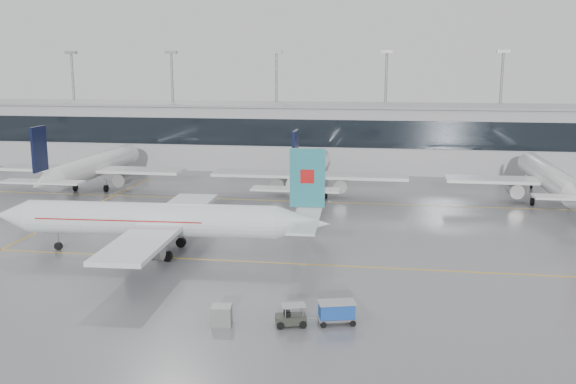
# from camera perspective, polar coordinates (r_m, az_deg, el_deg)

# --- Properties ---
(ground) EXTENTS (320.00, 320.00, 0.00)m
(ground) POSITION_cam_1_polar(r_m,az_deg,el_deg) (65.94, -1.59, -6.29)
(ground) COLOR slate
(ground) RESTS_ON ground
(taxi_line_main) EXTENTS (120.00, 0.25, 0.01)m
(taxi_line_main) POSITION_cam_1_polar(r_m,az_deg,el_deg) (65.94, -1.59, -6.29)
(taxi_line_main) COLOR gold
(taxi_line_main) RESTS_ON ground
(taxi_line_north) EXTENTS (120.00, 0.25, 0.01)m
(taxi_line_north) POSITION_cam_1_polar(r_m,az_deg,el_deg) (94.64, 1.66, -0.85)
(taxi_line_north) COLOR gold
(taxi_line_north) RESTS_ON ground
(taxi_line_cross) EXTENTS (0.25, 60.00, 0.01)m
(taxi_line_cross) POSITION_cam_1_polar(r_m,az_deg,el_deg) (89.49, -19.06, -2.19)
(taxi_line_cross) COLOR gold
(taxi_line_cross) RESTS_ON ground
(terminal) EXTENTS (180.00, 15.00, 12.00)m
(terminal) POSITION_cam_1_polar(r_m,az_deg,el_deg) (125.12, 3.50, 4.89)
(terminal) COLOR #A0A0A4
(terminal) RESTS_ON ground
(terminal_glass) EXTENTS (180.00, 0.20, 5.00)m
(terminal_glass) POSITION_cam_1_polar(r_m,az_deg,el_deg) (117.48, 3.16, 5.22)
(terminal_glass) COLOR black
(terminal_glass) RESTS_ON ground
(terminal_roof) EXTENTS (182.00, 16.00, 0.40)m
(terminal_roof) POSITION_cam_1_polar(r_m,az_deg,el_deg) (124.58, 3.53, 7.73)
(terminal_roof) COLOR gray
(terminal_roof) RESTS_ON ground
(light_masts) EXTENTS (156.40, 1.00, 22.60)m
(light_masts) POSITION_cam_1_polar(r_m,az_deg,el_deg) (130.48, 3.78, 8.39)
(light_masts) COLOR gray
(light_masts) RESTS_ON ground
(air_canada_jet) EXTENTS (36.72, 29.44, 11.57)m
(air_canada_jet) POSITION_cam_1_polar(r_m,az_deg,el_deg) (69.29, -11.12, -2.48)
(air_canada_jet) COLOR white
(air_canada_jet) RESTS_ON ground
(parked_jet_b) EXTENTS (29.64, 36.96, 11.72)m
(parked_jet_b) POSITION_cam_1_polar(r_m,az_deg,el_deg) (107.39, -16.96, 2.13)
(parked_jet_b) COLOR silver
(parked_jet_b) RESTS_ON ground
(parked_jet_c) EXTENTS (29.64, 36.96, 11.72)m
(parked_jet_c) POSITION_cam_1_polar(r_m,az_deg,el_deg) (97.54, 1.94, 1.73)
(parked_jet_c) COLOR silver
(parked_jet_c) RESTS_ON ground
(parked_jet_d) EXTENTS (29.64, 36.96, 11.72)m
(parked_jet_d) POSITION_cam_1_polar(r_m,az_deg,el_deg) (99.72, 22.34, 1.09)
(parked_jet_d) COLOR silver
(parked_jet_d) RESTS_ON ground
(baggage_tug) EXTENTS (3.57, 2.03, 1.70)m
(baggage_tug) POSITION_cam_1_polar(r_m,az_deg,el_deg) (50.59, 0.25, -11.17)
(baggage_tug) COLOR #2B2F27
(baggage_tug) RESTS_ON ground
(baggage_cart) EXTENTS (3.21, 2.32, 1.79)m
(baggage_cart) POSITION_cam_1_polar(r_m,az_deg,el_deg) (50.96, 4.34, -10.48)
(baggage_cart) COLOR gray
(baggage_cart) RESTS_ON ground
(gse_unit) EXTENTS (1.70, 1.61, 1.53)m
(gse_unit) POSITION_cam_1_polar(r_m,az_deg,el_deg) (50.98, -5.92, -10.84)
(gse_unit) COLOR slate
(gse_unit) RESTS_ON ground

